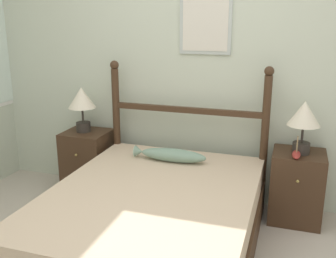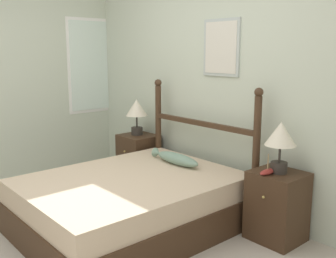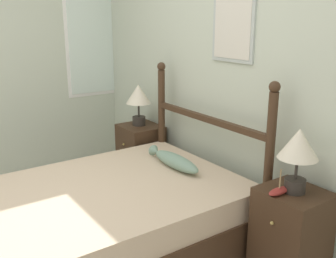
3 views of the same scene
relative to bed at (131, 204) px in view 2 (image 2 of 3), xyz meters
The scene contains 10 objects.
ground_plane 0.68m from the bed, 83.42° to the right, with size 16.00×16.00×0.00m, color #B7AD9E.
wall_back 1.51m from the bed, 86.17° to the left, with size 6.40×0.08×2.55m.
bed is the anchor object (origin of this frame).
headboard 1.03m from the bed, 90.00° to the left, with size 1.49×0.08×1.31m.
nightstand_left 1.31m from the bed, 139.95° to the left, with size 0.43×0.42×0.61m.
nightstand_right 1.31m from the bed, 40.05° to the left, with size 0.43×0.42×0.61m.
table_lamp_left 1.49m from the bed, 140.64° to the left, with size 0.26×0.26×0.44m.
table_lamp_right 1.46m from the bed, 39.41° to the left, with size 0.26×0.26×0.44m.
model_boat 1.27m from the bed, 36.33° to the left, with size 0.07×0.19×0.18m.
fish_pillow 0.68m from the bed, 94.71° to the left, with size 0.64×0.15×0.11m.
Camera 2 is at (2.72, -1.35, 1.63)m, focal length 42.00 mm.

